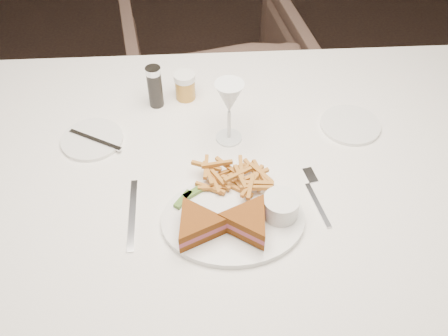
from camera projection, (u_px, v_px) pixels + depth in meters
ground at (146, 281)px, 1.86m from camera, size 5.00×5.00×0.00m
table at (223, 254)px, 1.50m from camera, size 1.54×1.05×0.75m
chair_far at (214, 77)px, 2.15m from camera, size 0.81×0.77×0.72m
table_setting at (226, 176)px, 1.16m from camera, size 0.84×0.61×0.18m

